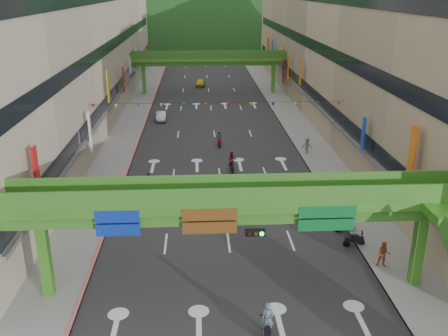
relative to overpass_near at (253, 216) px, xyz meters
The scene contains 22 objects.
road_slab 44.93m from the overpass_near, 91.20° to the left, with size 18.00×140.00×0.02m, color #28282B.
sidewalk_left 46.47m from the overpass_near, 104.97° to the left, with size 4.00×140.00×0.15m, color gray.
sidewalk_right 46.03m from the overpass_near, 77.29° to the left, with size 4.00×140.00×0.15m, color gray.
curb_left 46.02m from the overpass_near, 102.67° to the left, with size 0.20×140.00×0.18m, color #CC5959.
curb_right 45.65m from the overpass_near, 79.63° to the left, with size 0.20×140.00×0.18m, color gray.
building_row_left 49.02m from the overpass_near, 114.00° to the left, with size 12.80×95.00×19.00m.
building_row_right 48.30m from the overpass_near, 68.03° to the left, with size 12.80×95.00×19.00m.
overpass_near is the anchor object (origin of this frame).
overpass_far 59.63m from the overpass_near, 90.90° to the left, with size 28.00×2.20×7.10m.
hill_left 155.52m from the overpass_near, 95.88° to the left, with size 168.00×140.00×112.00m, color #1C4419.
hill_right 176.35m from the overpass_near, 82.15° to the left, with size 208.00×176.00×128.00m, color #1C4419.
bunting_string 24.65m from the overpass_near, 92.17° to the left, with size 26.00×0.36×0.47m.
scooter_rider_near 5.73m from the overpass_near, 83.80° to the right, with size 0.70×1.60×2.13m.
scooter_rider_mid 21.51m from the overpass_near, 89.14° to the left, with size 0.88×1.60×2.12m.
scooter_rider_left 17.55m from the overpass_near, 115.56° to the left, with size 1.15×1.59×2.21m.
scooter_rider_far 29.74m from the overpass_near, 91.12° to the left, with size 0.76×1.60×1.83m.
parked_scooter_row 13.54m from the overpass_near, 51.73° to the left, with size 1.60×9.39×1.08m.
car_silver 42.63m from the overpass_near, 100.78° to the left, with size 1.29×3.71×1.22m, color #B8B9C0.
car_yellow 66.40m from the overpass_near, 92.06° to the left, with size 1.63×4.04×1.38m, color gold.
pedestrian_red 10.21m from the overpass_near, 16.45° to the left, with size 0.84×0.66×1.74m, color #B74E30.
pedestrian_dark 17.77m from the overpass_near, 49.15° to the left, with size 0.95×0.40×1.63m, color black.
pedestrian_blue 27.93m from the overpass_near, 71.25° to the left, with size 0.79×0.51×1.69m, color #3D5261.
Camera 1 is at (-2.06, -19.72, 17.29)m, focal length 40.00 mm.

